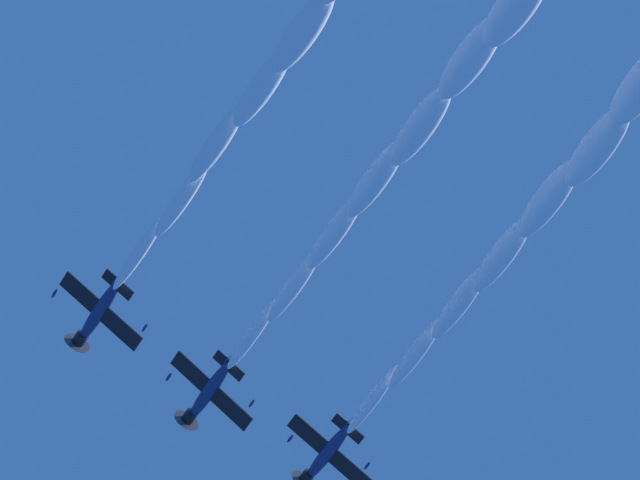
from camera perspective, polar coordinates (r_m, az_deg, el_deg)
airplane_lead at (r=99.08m, az=-11.52°, el=-3.79°), size 8.83×8.40×4.16m
airplane_left_wingman at (r=100.09m, az=-5.87°, el=-7.94°), size 8.70×8.41×4.43m
airplane_right_wingman at (r=102.75m, az=0.31°, el=-11.13°), size 8.89×8.40×4.12m
smoke_trail_left_wingman at (r=86.75m, az=9.24°, el=10.85°), size 11.17×55.41×8.28m
smoke_trail_right_wingman at (r=90.15m, az=15.65°, el=6.67°), size 12.04×55.93×8.59m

